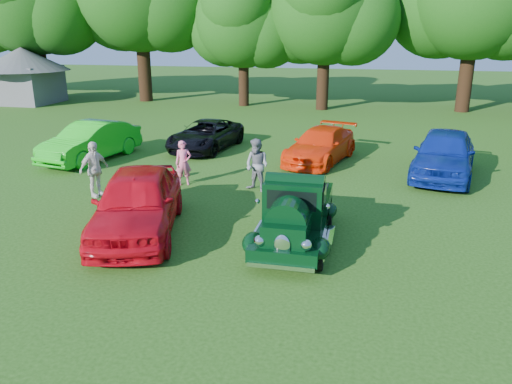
% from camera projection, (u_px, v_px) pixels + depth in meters
% --- Properties ---
extents(ground, '(120.00, 120.00, 0.00)m').
position_uv_depth(ground, '(273.00, 247.00, 12.13)').
color(ground, '#1F4810').
rests_on(ground, ground).
extents(hero_pickup, '(1.97, 4.23, 1.65)m').
position_uv_depth(hero_pickup, '(295.00, 214.00, 12.26)').
color(hero_pickup, black).
rests_on(hero_pickup, ground).
extents(red_convertible, '(3.23, 5.27, 1.68)m').
position_uv_depth(red_convertible, '(137.00, 202.00, 12.75)').
color(red_convertible, red).
rests_on(red_convertible, ground).
extents(back_car_lime, '(2.52, 4.86, 1.52)m').
position_uv_depth(back_car_lime, '(91.00, 141.00, 20.07)').
color(back_car_lime, '#18B618').
rests_on(back_car_lime, ground).
extents(back_car_black, '(2.69, 4.79, 1.26)m').
position_uv_depth(back_car_black, '(206.00, 135.00, 21.91)').
color(back_car_black, black).
rests_on(back_car_black, ground).
extents(back_car_orange, '(3.00, 4.90, 1.33)m').
position_uv_depth(back_car_orange, '(321.00, 145.00, 19.83)').
color(back_car_orange, '#F73208').
rests_on(back_car_orange, ground).
extents(back_car_blue, '(2.93, 5.26, 1.69)m').
position_uv_depth(back_car_blue, '(444.00, 154.00, 17.75)').
color(back_car_blue, navy).
rests_on(back_car_blue, ground).
extents(spectator_pink, '(0.66, 0.58, 1.52)m').
position_uv_depth(spectator_pink, '(183.00, 163.00, 16.82)').
color(spectator_pink, '#F5658B').
rests_on(spectator_pink, ground).
extents(spectator_grey, '(1.04, 0.96, 1.73)m').
position_uv_depth(spectator_grey, '(257.00, 165.00, 16.12)').
color(spectator_grey, gray).
rests_on(spectator_grey, ground).
extents(spectator_white, '(0.81, 1.12, 1.77)m').
position_uv_depth(spectator_white, '(94.00, 169.00, 15.58)').
color(spectator_white, silver).
rests_on(spectator_white, ground).
extents(gazebo, '(6.40, 6.40, 3.90)m').
position_uv_depth(gazebo, '(23.00, 69.00, 35.40)').
color(gazebo, '#56565B').
rests_on(gazebo, ground).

